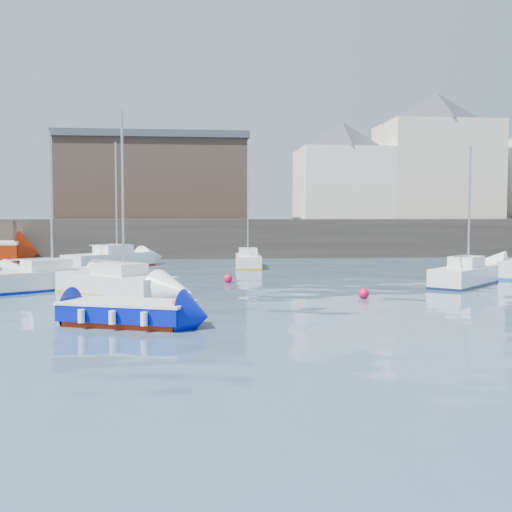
{
  "coord_description": "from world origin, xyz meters",
  "views": [
    {
      "loc": [
        -2.95,
        -16.04,
        3.28
      ],
      "look_at": [
        0.0,
        12.0,
        1.5
      ],
      "focal_mm": 45.0,
      "sensor_mm": 36.0,
      "label": 1
    }
  ],
  "objects": [
    {
      "name": "sailboat_b",
      "position": [
        -5.96,
        10.67,
        0.49
      ],
      "size": [
        5.41,
        5.49,
        7.51
      ],
      "color": "silver",
      "rests_on": "ground"
    },
    {
      "name": "sailboat_c",
      "position": [
        9.86,
        12.59,
        0.5
      ],
      "size": [
        4.59,
        4.65,
        6.52
      ],
      "color": "silver",
      "rests_on": "ground"
    },
    {
      "name": "land_strip",
      "position": [
        0.0,
        53.0,
        1.4
      ],
      "size": [
        90.0,
        32.0,
        2.8
      ],
      "primitive_type": "cube",
      "color": "#28231E",
      "rests_on": "ground"
    },
    {
      "name": "buoy_far",
      "position": [
        -1.03,
        15.32,
        0.0
      ],
      "size": [
        0.43,
        0.43,
        0.43
      ],
      "primitive_type": "sphere",
      "color": "#E50B3D",
      "rests_on": "ground"
    },
    {
      "name": "warehouse",
      "position": [
        -6.0,
        43.0,
        6.62
      ],
      "size": [
        16.4,
        10.4,
        7.6
      ],
      "color": "#3D2D26",
      "rests_on": "land_strip"
    },
    {
      "name": "sailboat_h",
      "position": [
        -7.89,
        25.05,
        0.52
      ],
      "size": [
        5.55,
        5.9,
        7.91
      ],
      "color": "silver",
      "rests_on": "ground"
    },
    {
      "name": "buoy_near",
      "position": [
        -3.25,
        4.4,
        0.0
      ],
      "size": [
        0.38,
        0.38,
        0.38
      ],
      "primitive_type": "sphere",
      "color": "#E50B3D",
      "rests_on": "ground"
    },
    {
      "name": "blue_dinghy",
      "position": [
        -4.8,
        3.23,
        0.41
      ],
      "size": [
        4.24,
        2.95,
        0.74
      ],
      "color": "#9B1C04",
      "rests_on": "ground"
    },
    {
      "name": "sailboat_a",
      "position": [
        -9.39,
        12.83,
        0.49
      ],
      "size": [
        5.38,
        4.53,
        7.0
      ],
      "color": "silver",
      "rests_on": "ground"
    },
    {
      "name": "bldg_east_a",
      "position": [
        20.0,
        42.0,
        8.81
      ],
      "size": [
        13.36,
        13.36,
        11.8
      ],
      "color": "beige",
      "rests_on": "land_strip"
    },
    {
      "name": "sailboat_f",
      "position": [
        0.8,
        24.46,
        0.44
      ],
      "size": [
        1.84,
        4.89,
        6.25
      ],
      "color": "silver",
      "rests_on": "ground"
    },
    {
      "name": "water",
      "position": [
        0.0,
        0.0,
        0.0
      ],
      "size": [
        220.0,
        220.0,
        0.0
      ],
      "primitive_type": "plane",
      "color": "#2D4760",
      "rests_on": "ground"
    },
    {
      "name": "quay_wall",
      "position": [
        0.0,
        35.0,
        1.5
      ],
      "size": [
        90.0,
        5.0,
        3.0
      ],
      "primitive_type": "cube",
      "color": "#28231E",
      "rests_on": "ground"
    },
    {
      "name": "buoy_mid",
      "position": [
        3.93,
        8.61,
        0.0
      ],
      "size": [
        0.44,
        0.44,
        0.44
      ],
      "primitive_type": "sphere",
      "color": "#E50B3D",
      "rests_on": "ground"
    },
    {
      "name": "bldg_east_d",
      "position": [
        11.0,
        41.5,
        7.36
      ],
      "size": [
        11.14,
        11.14,
        8.95
      ],
      "color": "white",
      "rests_on": "land_strip"
    }
  ]
}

